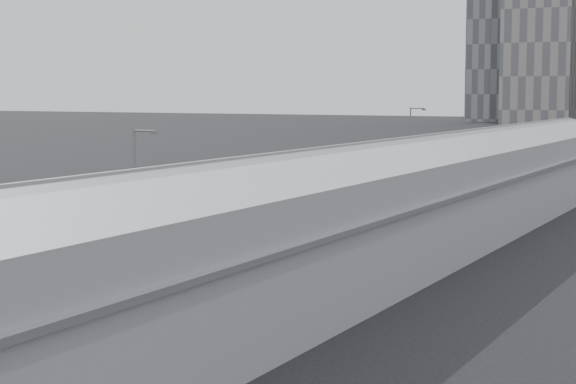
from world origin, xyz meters
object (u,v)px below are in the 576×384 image
Objects in this scene: bus_6 at (434,176)px; street_lamp_far at (412,139)px; bus_5 at (402,185)px; bus_8 at (509,160)px; shipping_container at (455,160)px; suv at (479,161)px; bus_2 at (158,242)px; bus_3 at (280,216)px; bus_4 at (347,201)px; bus_7 at (480,165)px; street_lamp_near at (137,180)px.

street_lamp_far is (-5.84, 8.43, 3.69)m from bus_6.
bus_8 is (0.34, 40.66, 0.02)m from bus_5.
suv is (0.88, 9.21, -0.60)m from shipping_container.
bus_2 reaches higher than suv.
bus_3 is 11.94m from bus_4.
bus_6 is at bearing -92.65° from bus_7.
bus_7 reaches higher than shipping_container.
bus_4 is 55.74m from bus_8.
shipping_container is 9.27m from suv.
suv is (-6.72, 63.45, -0.72)m from bus_4.
bus_2 reaches higher than bus_7.
suv is at bearing 100.93° from shipping_container.
bus_4 is (0.58, 27.87, -0.19)m from bus_2.
bus_4 is at bearing -83.25° from bus_6.
bus_2 is at bearing -68.69° from shipping_container.
bus_6 is at bearing -87.63° from bus_8.
shipping_container is (-0.64, 19.31, -3.87)m from street_lamp_far.
street_lamp_near is (-5.31, -48.50, 3.35)m from bus_6.
bus_8 reaches higher than bus_4.
bus_8 is (0.36, 83.61, -0.02)m from bus_2.
bus_6 is 0.97× the size of bus_7.
street_lamp_near reaches higher than bus_3.
street_lamp_near reaches higher than bus_7.
bus_3 is 12.21m from street_lamp_near.
bus_6 is (-0.55, 54.38, -0.13)m from bus_2.
bus_3 is at bearing 59.01° from street_lamp_near.
shipping_container is at bearing 92.12° from bus_4.
shipping_container is (-7.03, 82.11, -0.31)m from bus_2.
bus_2 is 71.81m from bus_7.
bus_7 is at bearing 90.46° from bus_2.
bus_2 is 83.61m from bus_8.
street_lamp_far reaches higher than bus_2.
bus_7 is 2.30× the size of suv.
bus_5 is at bearing 90.19° from bus_2.
street_lamp_near is (-5.88, -37.07, 3.26)m from bus_5.
bus_7 reaches higher than suv.
bus_6 is at bearing 90.79° from bus_2.
street_lamp_near is 1.45× the size of suv.
shipping_container is (-7.38, -1.50, -0.29)m from bus_8.
bus_6 is 29.25m from bus_8.
bus_5 is 1.04× the size of bus_6.
street_lamp_far is 28.87m from suv.
street_lamp_far reaches higher than bus_6.
bus_5 is (-0.56, 15.07, 0.15)m from bus_4.
bus_4 is at bearing -65.60° from shipping_container.
bus_5 is 0.98× the size of bus_8.
bus_8 reaches higher than bus_6.
bus_7 is (0.23, 17.43, 0.06)m from bus_6.
bus_7 is (-0.33, 28.86, -0.02)m from bus_5.
street_lamp_far is 1.34× the size of shipping_container.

